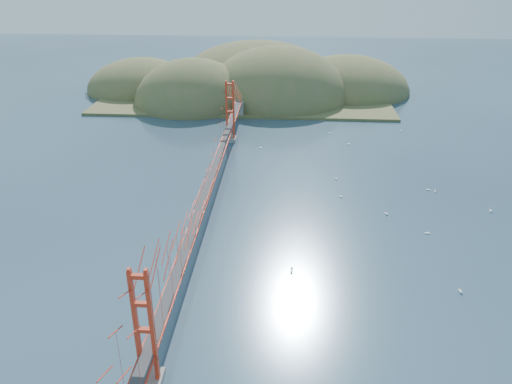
# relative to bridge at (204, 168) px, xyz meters

# --- Properties ---
(ground) EXTENTS (320.00, 320.00, 0.00)m
(ground) POSITION_rel_bridge_xyz_m (0.00, -0.18, -7.01)
(ground) COLOR #283F50
(ground) RESTS_ON ground
(bridge) EXTENTS (2.20, 94.40, 12.00)m
(bridge) POSITION_rel_bridge_xyz_m (0.00, 0.00, 0.00)
(bridge) COLOR gray
(bridge) RESTS_ON ground
(far_headlands) EXTENTS (84.00, 58.00, 25.00)m
(far_headlands) POSITION_rel_bridge_xyz_m (2.21, 68.33, -7.01)
(far_headlands) COLOR brown
(far_headlands) RESTS_ON ground
(sailboat_1) EXTENTS (0.52, 0.57, 0.64)m
(sailboat_1) POSITION_rel_bridge_xyz_m (18.95, 13.23, -6.86)
(sailboat_1) COLOR white
(sailboat_1) RESTS_ON ground
(sailboat_15) EXTENTS (0.71, 0.71, 0.74)m
(sailboat_15) POSITION_rel_bridge_xyz_m (22.58, 29.44, -6.85)
(sailboat_15) COLOR white
(sailboat_15) RESTS_ON ground
(sailboat_12) EXTENTS (0.63, 0.59, 0.71)m
(sailboat_12) POSITION_rel_bridge_xyz_m (19.39, 35.50, -6.85)
(sailboat_12) COLOR white
(sailboat_12) RESTS_ON ground
(sailboat_0) EXTENTS (0.57, 0.65, 0.74)m
(sailboat_0) POSITION_rel_bridge_xyz_m (11.87, -12.90, -6.85)
(sailboat_0) COLOR white
(sailboat_0) RESTS_ON ground
(sailboat_16) EXTENTS (0.60, 0.60, 0.64)m
(sailboat_16) POSITION_rel_bridge_xyz_m (19.11, 6.77, -6.86)
(sailboat_16) COLOR white
(sailboat_16) RESTS_ON ground
(sailboat_17) EXTENTS (0.64, 0.61, 0.72)m
(sailboat_17) POSITION_rel_bridge_xyz_m (32.74, 10.02, -6.85)
(sailboat_17) COLOR white
(sailboat_17) RESTS_ON ground
(sailboat_2) EXTENTS (0.63, 0.53, 0.73)m
(sailboat_2) POSITION_rel_bridge_xyz_m (29.43, -3.28, -6.85)
(sailboat_2) COLOR white
(sailboat_2) RESTS_ON ground
(sailboat_4) EXTENTS (0.47, 0.49, 0.55)m
(sailboat_4) POSITION_rel_bridge_xyz_m (33.64, 9.53, -6.88)
(sailboat_4) COLOR white
(sailboat_4) RESTS_ON ground
(sailboat_5) EXTENTS (0.56, 0.65, 0.75)m
(sailboat_5) POSITION_rel_bridge_xyz_m (30.04, -15.50, -6.85)
(sailboat_5) COLOR white
(sailboat_5) RESTS_ON ground
(sailboat_9) EXTENTS (0.62, 0.66, 0.74)m
(sailboat_9) POSITION_rel_bridge_xyz_m (39.85, 3.61, -6.85)
(sailboat_9) COLOR white
(sailboat_9) RESTS_ON ground
(sailboat_3) EXTENTS (0.59, 0.55, 0.67)m
(sailboat_3) POSITION_rel_bridge_xyz_m (6.00, 26.30, -6.86)
(sailboat_3) COLOR white
(sailboat_3) RESTS_ON ground
(sailboat_7) EXTENTS (0.66, 0.66, 0.70)m
(sailboat_7) POSITION_rel_bridge_xyz_m (33.91, 37.91, -6.86)
(sailboat_7) COLOR white
(sailboat_7) RESTS_ON ground
(sailboat_extra_1) EXTENTS (0.71, 0.71, 0.74)m
(sailboat_extra_1) POSITION_rel_bridge_xyz_m (25.01, 1.74, -6.85)
(sailboat_extra_1) COLOR white
(sailboat_extra_1) RESTS_ON ground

